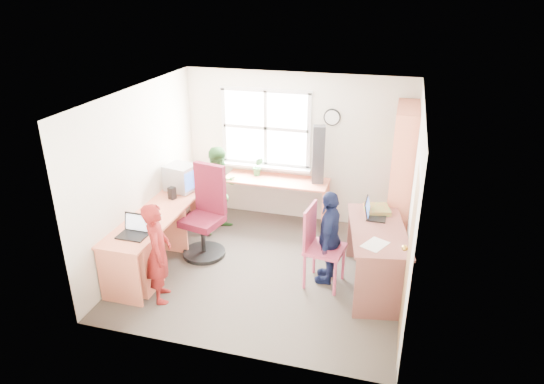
% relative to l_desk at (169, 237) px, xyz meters
% --- Properties ---
extents(room, '(3.64, 3.44, 2.44)m').
position_rel_l_desk_xyz_m(room, '(1.32, 0.38, 0.76)').
color(room, '#433C34').
rests_on(room, ground).
extents(l_desk, '(2.38, 2.95, 0.75)m').
position_rel_l_desk_xyz_m(l_desk, '(0.00, 0.00, 0.00)').
color(l_desk, '#FF8965').
rests_on(l_desk, ground).
extents(right_desk, '(0.91, 1.54, 0.83)m').
position_rel_l_desk_xyz_m(right_desk, '(2.74, 0.28, 0.15)').
color(right_desk, brown).
rests_on(right_desk, ground).
extents(bookshelf, '(0.30, 1.02, 2.10)m').
position_rel_l_desk_xyz_m(bookshelf, '(2.96, 1.47, 0.55)').
color(bookshelf, '#FF8965').
rests_on(bookshelf, ground).
extents(swivel_chair, '(0.72, 0.72, 1.32)m').
position_rel_l_desk_xyz_m(swivel_chair, '(0.34, 0.49, 0.11)').
color(swivel_chair, black).
rests_on(swivel_chair, ground).
extents(wooden_chair, '(0.52, 0.52, 1.08)m').
position_rel_l_desk_xyz_m(wooden_chair, '(2.03, 0.16, 0.13)').
color(wooden_chair, '#D24667').
rests_on(wooden_chair, ground).
extents(crt_monitor, '(0.48, 0.45, 0.40)m').
position_rel_l_desk_xyz_m(crt_monitor, '(-0.20, 0.90, 0.50)').
color(crt_monitor, '#ACACB1').
rests_on(crt_monitor, l_desk).
extents(laptop_left, '(0.36, 0.30, 0.24)m').
position_rel_l_desk_xyz_m(laptop_left, '(-0.17, -0.52, 0.35)').
color(laptop_left, black).
rests_on(laptop_left, l_desk).
extents(laptop_right, '(0.29, 0.34, 0.23)m').
position_rel_l_desk_xyz_m(laptop_right, '(2.65, 0.60, 0.43)').
color(laptop_right, black).
rests_on(laptop_right, right_desk).
extents(speaker_a, '(0.11, 0.11, 0.18)m').
position_rel_l_desk_xyz_m(speaker_a, '(-0.20, 0.58, 0.38)').
color(speaker_a, black).
rests_on(speaker_a, l_desk).
extents(speaker_b, '(0.10, 0.10, 0.19)m').
position_rel_l_desk_xyz_m(speaker_b, '(-0.15, 1.11, 0.39)').
color(speaker_b, black).
rests_on(speaker_b, l_desk).
extents(cd_tower, '(0.21, 0.19, 0.91)m').
position_rel_l_desk_xyz_m(cd_tower, '(1.71, 1.76, 0.75)').
color(cd_tower, black).
rests_on(cd_tower, l_desk).
extents(game_box, '(0.39, 0.39, 0.06)m').
position_rel_l_desk_xyz_m(game_box, '(2.69, 0.76, 0.41)').
color(game_box, red).
rests_on(game_box, right_desk).
extents(paper_a, '(0.24, 0.30, 0.00)m').
position_rel_l_desk_xyz_m(paper_a, '(-0.21, -0.06, 0.30)').
color(paper_a, silver).
rests_on(paper_a, l_desk).
extents(paper_b, '(0.34, 0.38, 0.00)m').
position_rel_l_desk_xyz_m(paper_b, '(2.73, -0.14, 0.38)').
color(paper_b, silver).
rests_on(paper_b, right_desk).
extents(potted_plant, '(0.20, 0.18, 0.31)m').
position_rel_l_desk_xyz_m(potted_plant, '(0.73, 1.79, 0.45)').
color(potted_plant, '#2C6F38').
rests_on(potted_plant, l_desk).
extents(person_red, '(0.47, 0.55, 1.29)m').
position_rel_l_desk_xyz_m(person_red, '(0.23, -0.70, 0.19)').
color(person_red, maroon).
rests_on(person_red, ground).
extents(person_green, '(0.76, 0.83, 1.37)m').
position_rel_l_desk_xyz_m(person_green, '(0.29, 1.23, 0.23)').
color(person_green, '#2D6629').
rests_on(person_green, ground).
extents(person_navy, '(0.32, 0.75, 1.26)m').
position_rel_l_desk_xyz_m(person_navy, '(2.14, 0.26, 0.18)').
color(person_navy, '#151D44').
rests_on(person_navy, ground).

